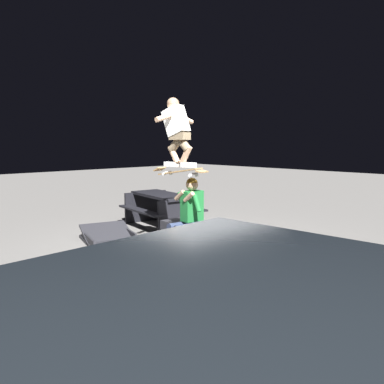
% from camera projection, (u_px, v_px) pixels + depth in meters
% --- Properties ---
extents(ground_plane, '(40.00, 40.00, 0.00)m').
position_uv_depth(ground_plane, '(194.00, 254.00, 6.72)').
color(ground_plane, slate).
extents(ledge_box_main, '(1.55, 0.77, 0.50)m').
position_uv_depth(ledge_box_main, '(200.00, 239.00, 6.76)').
color(ledge_box_main, '#28282D').
rests_on(ledge_box_main, ground).
extents(person_sitting_on_ledge, '(0.60, 0.77, 1.33)m').
position_uv_depth(person_sitting_on_ledge, '(187.00, 214.00, 6.37)').
color(person_sitting_on_ledge, '#2D3856').
rests_on(person_sitting_on_ledge, ground).
extents(skateboard, '(1.04, 0.33, 0.15)m').
position_uv_depth(skateboard, '(180.00, 172.00, 6.38)').
color(skateboard, '#AD8451').
extents(skater_airborne, '(0.63, 0.89, 1.12)m').
position_uv_depth(skater_airborne, '(177.00, 129.00, 6.33)').
color(skater_airborne, white).
extents(kicker_ramp, '(1.30, 1.20, 0.37)m').
position_uv_depth(kicker_ramp, '(109.00, 238.00, 7.59)').
color(kicker_ramp, '#28282D').
rests_on(kicker_ramp, ground).
extents(picnic_table_back, '(1.89, 1.59, 0.75)m').
position_uv_depth(picnic_table_back, '(162.00, 205.00, 8.86)').
color(picnic_table_back, black).
rests_on(picnic_table_back, ground).
extents(trash_bin, '(0.54, 0.54, 0.97)m').
position_uv_depth(trash_bin, '(220.00, 283.00, 3.95)').
color(trash_bin, '#19512D').
rests_on(trash_bin, ground).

